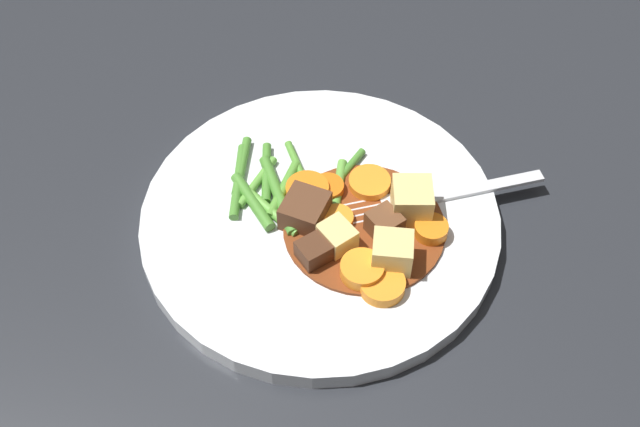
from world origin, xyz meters
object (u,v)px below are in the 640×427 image
(potato_chunk_1, at_px, (392,253))
(meat_chunk_2, at_px, (305,211))
(carrot_slice_4, at_px, (431,230))
(carrot_slice_6, at_px, (382,285))
(carrot_slice_3, at_px, (362,271))
(fork, at_px, (431,198))
(carrot_slice_0, at_px, (328,189))
(carrot_slice_1, at_px, (370,184))
(potato_chunk_0, at_px, (412,202))
(meat_chunk_1, at_px, (384,225))
(meat_chunk_0, at_px, (315,252))
(dinner_plate, at_px, (320,220))
(potato_chunk_2, at_px, (337,237))
(carrot_slice_2, at_px, (307,192))
(carrot_slice_5, at_px, (334,224))

(potato_chunk_1, bearing_deg, meat_chunk_2, -177.64)
(carrot_slice_4, xyz_separation_m, carrot_slice_6, (-0.00, -0.06, -0.00))
(carrot_slice_3, bearing_deg, fork, 87.66)
(carrot_slice_0, distance_m, carrot_slice_6, 0.10)
(fork, bearing_deg, carrot_slice_1, -158.31)
(potato_chunk_0, xyz_separation_m, meat_chunk_1, (-0.01, -0.03, -0.00))
(meat_chunk_1, xyz_separation_m, fork, (0.01, 0.05, -0.01))
(carrot_slice_3, height_order, carrot_slice_6, carrot_slice_3)
(potato_chunk_0, relative_size, meat_chunk_0, 1.30)
(carrot_slice_1, bearing_deg, carrot_slice_6, -50.91)
(carrot_slice_1, relative_size, carrot_slice_3, 1.04)
(carrot_slice_0, xyz_separation_m, meat_chunk_0, (0.03, -0.06, 0.00))
(dinner_plate, bearing_deg, potato_chunk_2, -31.68)
(carrot_slice_1, height_order, carrot_slice_6, same)
(carrot_slice_4, bearing_deg, dinner_plate, -158.32)
(carrot_slice_4, distance_m, potato_chunk_0, 0.03)
(dinner_plate, xyz_separation_m, carrot_slice_2, (-0.02, 0.01, 0.01))
(carrot_slice_3, height_order, meat_chunk_1, meat_chunk_1)
(dinner_plate, bearing_deg, carrot_slice_2, 157.13)
(carrot_slice_1, relative_size, meat_chunk_2, 0.98)
(meat_chunk_2, bearing_deg, carrot_slice_2, 121.75)
(potato_chunk_1, height_order, meat_chunk_2, potato_chunk_1)
(carrot_slice_5, bearing_deg, meat_chunk_2, -163.00)
(carrot_slice_3, xyz_separation_m, potato_chunk_1, (0.01, 0.02, 0.01))
(carrot_slice_6, bearing_deg, fork, 98.74)
(potato_chunk_2, distance_m, fork, 0.09)
(carrot_slice_1, bearing_deg, meat_chunk_0, -85.98)
(potato_chunk_1, height_order, meat_chunk_1, potato_chunk_1)
(carrot_slice_1, xyz_separation_m, potato_chunk_1, (0.05, -0.05, 0.01))
(meat_chunk_0, height_order, fork, meat_chunk_0)
(meat_chunk_0, bearing_deg, meat_chunk_1, 59.80)
(carrot_slice_1, height_order, carrot_slice_3, carrot_slice_3)
(carrot_slice_1, distance_m, meat_chunk_2, 0.06)
(fork, bearing_deg, potato_chunk_2, -113.28)
(carrot_slice_5, bearing_deg, carrot_slice_4, 29.78)
(carrot_slice_4, bearing_deg, carrot_slice_0, -172.47)
(carrot_slice_6, bearing_deg, meat_chunk_1, 121.68)
(carrot_slice_4, distance_m, meat_chunk_0, 0.09)
(carrot_slice_2, bearing_deg, carrot_slice_1, 47.35)
(meat_chunk_0, xyz_separation_m, meat_chunk_1, (0.03, 0.05, 0.00))
(carrot_slice_1, bearing_deg, carrot_slice_5, -90.34)
(carrot_slice_3, xyz_separation_m, meat_chunk_1, (-0.01, 0.04, 0.00))
(dinner_plate, bearing_deg, carrot_slice_6, -21.21)
(carrot_slice_1, bearing_deg, potato_chunk_0, -6.20)
(meat_chunk_1, bearing_deg, potato_chunk_1, -45.95)
(carrot_slice_1, height_order, carrot_slice_4, carrot_slice_4)
(carrot_slice_6, distance_m, potato_chunk_2, 0.05)
(carrot_slice_0, relative_size, carrot_slice_3, 0.80)
(carrot_slice_4, relative_size, meat_chunk_2, 0.75)
(dinner_plate, relative_size, potato_chunk_2, 11.05)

